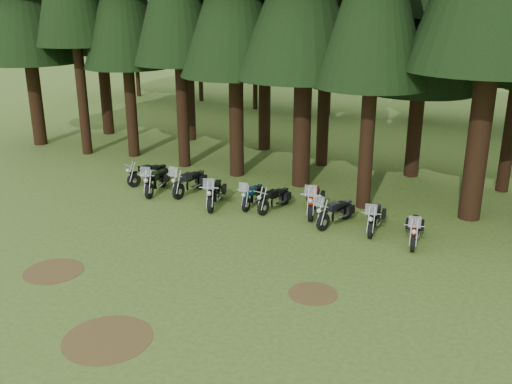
{
  "coord_description": "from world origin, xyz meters",
  "views": [
    {
      "loc": [
        9.93,
        -12.81,
        7.85
      ],
      "look_at": [
        0.22,
        5.0,
        1.0
      ],
      "focal_mm": 40.0,
      "sensor_mm": 36.0,
      "label": 1
    }
  ],
  "objects_px": {
    "motorcycle_5": "(274,200)",
    "motorcycle_6": "(314,201)",
    "motorcycle_3": "(215,194)",
    "motorcycle_7": "(335,213)",
    "motorcycle_2": "(189,183)",
    "motorcycle_0": "(148,174)",
    "motorcycle_8": "(374,219)",
    "motorcycle_4": "(253,196)",
    "motorcycle_9": "(414,231)",
    "motorcycle_1": "(156,182)"
  },
  "relations": [
    {
      "from": "motorcycle_3",
      "to": "motorcycle_4",
      "type": "height_order",
      "value": "motorcycle_3"
    },
    {
      "from": "motorcycle_4",
      "to": "motorcycle_6",
      "type": "distance_m",
      "value": 2.5
    },
    {
      "from": "motorcycle_3",
      "to": "motorcycle_8",
      "type": "xyz_separation_m",
      "value": [
        6.41,
        0.52,
        -0.04
      ]
    },
    {
      "from": "motorcycle_4",
      "to": "motorcycle_7",
      "type": "bearing_deg",
      "value": -11.43
    },
    {
      "from": "motorcycle_0",
      "to": "motorcycle_3",
      "type": "distance_m",
      "value": 4.31
    },
    {
      "from": "motorcycle_6",
      "to": "motorcycle_9",
      "type": "relative_size",
      "value": 1.12
    },
    {
      "from": "motorcycle_4",
      "to": "motorcycle_8",
      "type": "xyz_separation_m",
      "value": [
        5.05,
        -0.17,
        0.03
      ]
    },
    {
      "from": "motorcycle_8",
      "to": "motorcycle_9",
      "type": "height_order",
      "value": "motorcycle_8"
    },
    {
      "from": "motorcycle_3",
      "to": "motorcycle_7",
      "type": "relative_size",
      "value": 1.04
    },
    {
      "from": "motorcycle_7",
      "to": "motorcycle_2",
      "type": "bearing_deg",
      "value": -169.35
    },
    {
      "from": "motorcycle_1",
      "to": "motorcycle_6",
      "type": "relative_size",
      "value": 0.96
    },
    {
      "from": "motorcycle_6",
      "to": "motorcycle_1",
      "type": "bearing_deg",
      "value": 171.0
    },
    {
      "from": "motorcycle_3",
      "to": "motorcycle_5",
      "type": "height_order",
      "value": "motorcycle_3"
    },
    {
      "from": "motorcycle_5",
      "to": "motorcycle_3",
      "type": "bearing_deg",
      "value": -154.05
    },
    {
      "from": "motorcycle_3",
      "to": "motorcycle_8",
      "type": "distance_m",
      "value": 6.43
    },
    {
      "from": "motorcycle_3",
      "to": "motorcycle_7",
      "type": "height_order",
      "value": "motorcycle_3"
    },
    {
      "from": "motorcycle_1",
      "to": "motorcycle_2",
      "type": "height_order",
      "value": "motorcycle_2"
    },
    {
      "from": "motorcycle_4",
      "to": "motorcycle_6",
      "type": "relative_size",
      "value": 0.85
    },
    {
      "from": "motorcycle_6",
      "to": "motorcycle_0",
      "type": "bearing_deg",
      "value": 163.89
    },
    {
      "from": "motorcycle_2",
      "to": "motorcycle_4",
      "type": "xyz_separation_m",
      "value": [
        3.1,
        -0.06,
        -0.07
      ]
    },
    {
      "from": "motorcycle_4",
      "to": "motorcycle_5",
      "type": "relative_size",
      "value": 0.98
    },
    {
      "from": "motorcycle_1",
      "to": "motorcycle_8",
      "type": "distance_m",
      "value": 9.51
    },
    {
      "from": "motorcycle_0",
      "to": "motorcycle_8",
      "type": "bearing_deg",
      "value": 16.87
    },
    {
      "from": "motorcycle_2",
      "to": "motorcycle_8",
      "type": "bearing_deg",
      "value": -1.4
    },
    {
      "from": "motorcycle_0",
      "to": "motorcycle_7",
      "type": "height_order",
      "value": "motorcycle_7"
    },
    {
      "from": "motorcycle_2",
      "to": "motorcycle_6",
      "type": "relative_size",
      "value": 0.98
    },
    {
      "from": "motorcycle_4",
      "to": "motorcycle_5",
      "type": "height_order",
      "value": "motorcycle_4"
    },
    {
      "from": "motorcycle_1",
      "to": "motorcycle_4",
      "type": "bearing_deg",
      "value": -10.53
    },
    {
      "from": "motorcycle_2",
      "to": "motorcycle_7",
      "type": "xyz_separation_m",
      "value": [
        6.72,
        -0.36,
        -0.03
      ]
    },
    {
      "from": "motorcycle_0",
      "to": "motorcycle_4",
      "type": "relative_size",
      "value": 1.01
    },
    {
      "from": "motorcycle_8",
      "to": "motorcycle_4",
      "type": "bearing_deg",
      "value": 169.37
    },
    {
      "from": "motorcycle_5",
      "to": "motorcycle_6",
      "type": "xyz_separation_m",
      "value": [
        1.52,
        0.36,
        0.08
      ]
    },
    {
      "from": "motorcycle_0",
      "to": "motorcycle_9",
      "type": "height_order",
      "value": "motorcycle_9"
    },
    {
      "from": "motorcycle_4",
      "to": "motorcycle_8",
      "type": "height_order",
      "value": "motorcycle_8"
    },
    {
      "from": "motorcycle_7",
      "to": "motorcycle_9",
      "type": "height_order",
      "value": "motorcycle_7"
    },
    {
      "from": "motorcycle_5",
      "to": "motorcycle_9",
      "type": "relative_size",
      "value": 0.96
    },
    {
      "from": "motorcycle_2",
      "to": "motorcycle_4",
      "type": "relative_size",
      "value": 1.16
    },
    {
      "from": "motorcycle_4",
      "to": "motorcycle_5",
      "type": "bearing_deg",
      "value": -4.85
    },
    {
      "from": "motorcycle_3",
      "to": "motorcycle_8",
      "type": "relative_size",
      "value": 1.06
    },
    {
      "from": "motorcycle_9",
      "to": "motorcycle_7",
      "type": "bearing_deg",
      "value": 162.84
    },
    {
      "from": "motorcycle_3",
      "to": "motorcycle_9",
      "type": "distance_m",
      "value": 7.93
    },
    {
      "from": "motorcycle_1",
      "to": "motorcycle_7",
      "type": "distance_m",
      "value": 8.08
    },
    {
      "from": "motorcycle_3",
      "to": "motorcycle_5",
      "type": "distance_m",
      "value": 2.42
    },
    {
      "from": "motorcycle_0",
      "to": "motorcycle_3",
      "type": "bearing_deg",
      "value": 5.62
    },
    {
      "from": "motorcycle_4",
      "to": "motorcycle_3",
      "type": "bearing_deg",
      "value": -159.54
    },
    {
      "from": "motorcycle_2",
      "to": "motorcycle_8",
      "type": "relative_size",
      "value": 1.08
    },
    {
      "from": "motorcycle_4",
      "to": "motorcycle_6",
      "type": "xyz_separation_m",
      "value": [
        2.47,
        0.39,
        0.08
      ]
    },
    {
      "from": "motorcycle_1",
      "to": "motorcycle_9",
      "type": "xyz_separation_m",
      "value": [
        11.02,
        -0.09,
        -0.04
      ]
    },
    {
      "from": "motorcycle_6",
      "to": "motorcycle_9",
      "type": "xyz_separation_m",
      "value": [
        4.1,
        -0.98,
        -0.06
      ]
    },
    {
      "from": "motorcycle_8",
      "to": "motorcycle_7",
      "type": "bearing_deg",
      "value": 176.63
    }
  ]
}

